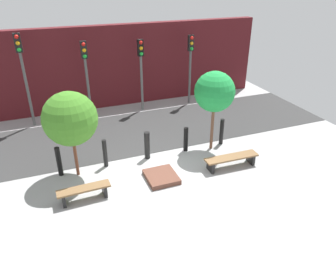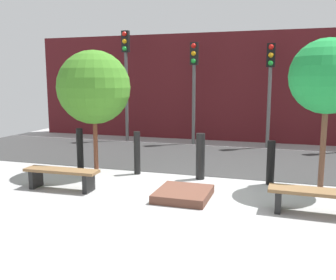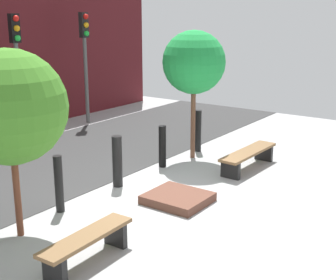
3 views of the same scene
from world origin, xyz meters
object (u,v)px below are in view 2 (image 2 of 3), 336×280
bench_left (62,175)px  bollard_left (137,153)px  planter_bed (183,194)px  tree_behind_left_bench (94,88)px  tree_behind_right_bench (328,77)px  traffic_light_mid_east (270,76)px  bollard_right (271,163)px  traffic_light_mid_west (194,74)px  bollard_center (200,156)px  bench_right (329,198)px  traffic_light_west (126,66)px  bollard_far_left (80,149)px

bench_left → bollard_left: size_ratio=1.54×
bench_left → planter_bed: bench_left is taller
bench_left → planter_bed: (2.61, 0.20, -0.23)m
planter_bed → bollard_left: (-1.58, 1.51, 0.45)m
tree_behind_left_bench → tree_behind_right_bench: 5.23m
tree_behind_left_bench → traffic_light_mid_east: bearing=51.5°
bollard_right → tree_behind_right_bench: bearing=-10.4°
traffic_light_mid_west → tree_behind_left_bench: bearing=-104.8°
bollard_center → traffic_light_mid_west: traffic_light_mid_west is taller
tree_behind_right_bench → bollard_right: size_ratio=3.18×
bollard_left → bollard_center: bearing=0.0°
traffic_light_mid_east → tree_behind_left_bench: bearing=-128.5°
bench_right → bollard_right: bearing=122.6°
traffic_light_west → traffic_light_mid_east: bearing=-0.0°
bench_left → bollard_far_left: 1.82m
traffic_light_west → bench_left: bearing=-78.5°
traffic_light_west → traffic_light_mid_east: traffic_light_west is taller
tree_behind_right_bench → traffic_light_mid_east: 5.09m
bench_right → tree_behind_right_bench: tree_behind_right_bench is taller
bench_left → bollard_right: bollard_right is taller
bollard_far_left → traffic_light_mid_east: 6.78m
bollard_left → traffic_light_mid_west: traffic_light_mid_west is taller
bench_right → bollard_center: 3.13m
traffic_light_mid_west → bollard_right: bearing=-58.6°
bench_right → traffic_light_mid_west: size_ratio=0.56×
bollard_center → bollard_right: bollard_center is taller
planter_bed → bollard_right: 2.23m
bench_left → bollard_right: (4.19, 1.71, 0.18)m
tree_behind_left_bench → traffic_light_mid_west: traffic_light_mid_west is taller
traffic_light_mid_east → bollard_right: bearing=-86.6°
tree_behind_left_bench → bollard_right: bearing=2.6°
bollard_far_left → bollard_left: size_ratio=1.02×
bench_left → planter_bed: size_ratio=1.44×
bench_left → traffic_light_mid_west: bearing=76.9°
bollard_center → bench_right: bearing=-33.3°
bollard_far_left → traffic_light_mid_west: traffic_light_mid_west is taller
bench_right → bollard_right: (-1.03, 1.71, 0.17)m
bench_left → bench_right: (5.22, 0.00, 0.01)m
planter_bed → bollard_far_left: size_ratio=1.05×
bollard_center → traffic_light_west: 6.55m
traffic_light_west → traffic_light_mid_west: bearing=-0.0°
tree_behind_right_bench → traffic_light_mid_east: traffic_light_mid_east is taller
bench_right → traffic_light_mid_west: 7.85m
bench_right → bollard_right: bollard_right is taller
bollard_center → traffic_light_mid_east: traffic_light_mid_east is taller
tree_behind_left_bench → bench_left: bearing=-90.0°
traffic_light_west → bench_right: bearing=-44.6°
bench_right → planter_bed: bench_right is taller
bollard_left → traffic_light_west: 5.75m
tree_behind_right_bench → traffic_light_west: 8.19m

